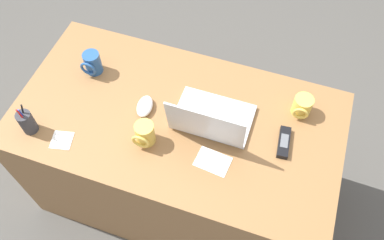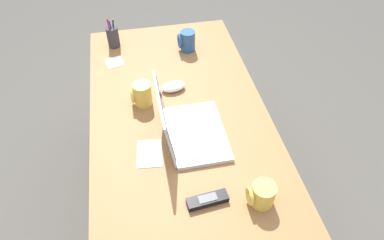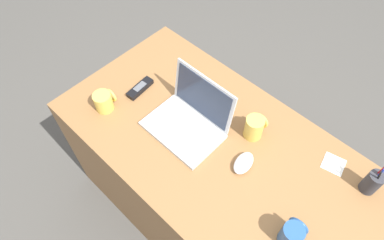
{
  "view_description": "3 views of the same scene",
  "coord_description": "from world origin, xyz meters",
  "px_view_note": "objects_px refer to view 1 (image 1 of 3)",
  "views": [
    {
      "loc": [
        -0.37,
        0.86,
        2.19
      ],
      "look_at": [
        -0.07,
        0.01,
        0.79
      ],
      "focal_mm": 37.2,
      "sensor_mm": 36.0,
      "label": 1
    },
    {
      "loc": [
        -1.08,
        0.15,
        1.82
      ],
      "look_at": [
        -0.11,
        -0.04,
        0.8
      ],
      "focal_mm": 32.67,
      "sensor_mm": 36.0,
      "label": 2
    },
    {
      "loc": [
        0.45,
        -0.62,
        2.0
      ],
      "look_at": [
        -0.12,
        -0.02,
        0.83
      ],
      "focal_mm": 31.9,
      "sensor_mm": 36.0,
      "label": 3
    }
  ],
  "objects_px": {
    "computer_mouse": "(145,106)",
    "cordless_phone": "(284,142)",
    "pen_holder": "(27,122)",
    "coffee_mug_tall": "(92,63)",
    "coffee_mug_spare": "(302,106)",
    "laptop": "(211,119)",
    "coffee_mug_white": "(145,134)"
  },
  "relations": [
    {
      "from": "computer_mouse",
      "to": "cordless_phone",
      "type": "xyz_separation_m",
      "value": [
        -0.61,
        -0.02,
        -0.01
      ]
    },
    {
      "from": "pen_holder",
      "to": "cordless_phone",
      "type": "bearing_deg",
      "value": -164.91
    },
    {
      "from": "pen_holder",
      "to": "coffee_mug_tall",
      "type": "bearing_deg",
      "value": -106.32
    },
    {
      "from": "coffee_mug_spare",
      "to": "pen_holder",
      "type": "relative_size",
      "value": 0.57
    },
    {
      "from": "laptop",
      "to": "computer_mouse",
      "type": "bearing_deg",
      "value": 2.07
    },
    {
      "from": "coffee_mug_white",
      "to": "coffee_mug_spare",
      "type": "relative_size",
      "value": 1.14
    },
    {
      "from": "laptop",
      "to": "pen_holder",
      "type": "height_order",
      "value": "laptop"
    },
    {
      "from": "laptop",
      "to": "coffee_mug_tall",
      "type": "height_order",
      "value": "laptop"
    },
    {
      "from": "coffee_mug_white",
      "to": "cordless_phone",
      "type": "height_order",
      "value": "coffee_mug_white"
    },
    {
      "from": "coffee_mug_spare",
      "to": "laptop",
      "type": "bearing_deg",
      "value": 28.94
    },
    {
      "from": "laptop",
      "to": "cordless_phone",
      "type": "distance_m",
      "value": 0.31
    },
    {
      "from": "coffee_mug_spare",
      "to": "pen_holder",
      "type": "xyz_separation_m",
      "value": [
        1.06,
        0.45,
        0.01
      ]
    },
    {
      "from": "cordless_phone",
      "to": "pen_holder",
      "type": "distance_m",
      "value": 1.06
    },
    {
      "from": "laptop",
      "to": "coffee_mug_tall",
      "type": "bearing_deg",
      "value": -10.51
    },
    {
      "from": "laptop",
      "to": "coffee_mug_tall",
      "type": "xyz_separation_m",
      "value": [
        0.6,
        -0.11,
        0.01
      ]
    },
    {
      "from": "cordless_phone",
      "to": "laptop",
      "type": "bearing_deg",
      "value": 2.32
    },
    {
      "from": "computer_mouse",
      "to": "cordless_phone",
      "type": "relative_size",
      "value": 0.76
    },
    {
      "from": "laptop",
      "to": "coffee_mug_spare",
      "type": "bearing_deg",
      "value": -151.06
    },
    {
      "from": "coffee_mug_white",
      "to": "laptop",
      "type": "bearing_deg",
      "value": -145.61
    },
    {
      "from": "coffee_mug_tall",
      "to": "coffee_mug_white",
      "type": "bearing_deg",
      "value": 143.88
    },
    {
      "from": "coffee_mug_white",
      "to": "coffee_mug_tall",
      "type": "distance_m",
      "value": 0.46
    },
    {
      "from": "coffee_mug_spare",
      "to": "cordless_phone",
      "type": "distance_m",
      "value": 0.19
    },
    {
      "from": "computer_mouse",
      "to": "coffee_mug_tall",
      "type": "height_order",
      "value": "coffee_mug_tall"
    },
    {
      "from": "computer_mouse",
      "to": "cordless_phone",
      "type": "bearing_deg",
      "value": 173.59
    },
    {
      "from": "coffee_mug_white",
      "to": "coffee_mug_tall",
      "type": "relative_size",
      "value": 0.99
    },
    {
      "from": "computer_mouse",
      "to": "coffee_mug_spare",
      "type": "bearing_deg",
      "value": -171.13
    },
    {
      "from": "coffee_mug_white",
      "to": "pen_holder",
      "type": "xyz_separation_m",
      "value": [
        0.48,
        0.1,
        0.0
      ]
    },
    {
      "from": "coffee_mug_spare",
      "to": "computer_mouse",
      "type": "bearing_deg",
      "value": 17.48
    },
    {
      "from": "laptop",
      "to": "cordless_phone",
      "type": "relative_size",
      "value": 2.22
    },
    {
      "from": "coffee_mug_white",
      "to": "pen_holder",
      "type": "height_order",
      "value": "pen_holder"
    },
    {
      "from": "coffee_mug_tall",
      "to": "pen_holder",
      "type": "distance_m",
      "value": 0.39
    },
    {
      "from": "computer_mouse",
      "to": "coffee_mug_spare",
      "type": "distance_m",
      "value": 0.67
    }
  ]
}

